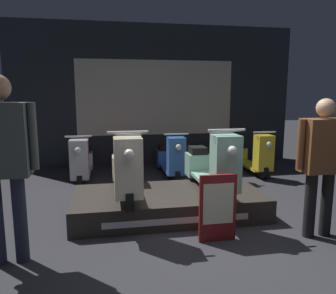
{
  "coord_description": "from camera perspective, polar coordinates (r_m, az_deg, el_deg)",
  "views": [
    {
      "loc": [
        -1.11,
        -3.35,
        1.66
      ],
      "look_at": [
        -0.13,
        1.99,
        0.76
      ],
      "focal_mm": 35.0,
      "sensor_mm": 36.0,
      "label": 1
    }
  ],
  "objects": [
    {
      "name": "scooter_backrow_0",
      "position": [
        6.5,
        -14.74,
        -2.55
      ],
      "size": [
        0.45,
        1.67,
        0.93
      ],
      "color": "black",
      "rests_on": "ground_plane"
    },
    {
      "name": "person_right_browsing",
      "position": [
        4.1,
        25.25,
        -1.43
      ],
      "size": [
        0.63,
        0.26,
        1.6
      ],
      "color": "black",
      "rests_on": "ground_plane"
    },
    {
      "name": "price_sign_board",
      "position": [
        3.77,
        8.65,
        -10.44
      ],
      "size": [
        0.43,
        0.04,
        0.77
      ],
      "color": "maroon",
      "rests_on": "ground_plane"
    },
    {
      "name": "person_left_browsing",
      "position": [
        3.45,
        -26.84,
        -0.84
      ],
      "size": [
        0.64,
        0.27,
        1.83
      ],
      "color": "#232838",
      "rests_on": "ground_plane"
    },
    {
      "name": "scooter_display_right",
      "position": [
        4.52,
        7.51,
        -3.47
      ],
      "size": [
        0.45,
        1.67,
        0.93
      ],
      "color": "black",
      "rests_on": "display_platform"
    },
    {
      "name": "scooter_backrow_4",
      "position": [
        7.12,
        14.27,
        -1.5
      ],
      "size": [
        0.45,
        1.67,
        0.93
      ],
      "color": "black",
      "rests_on": "ground_plane"
    },
    {
      "name": "scooter_display_left",
      "position": [
        4.31,
        -7.35,
        -4.09
      ],
      "size": [
        0.45,
        1.67,
        0.93
      ],
      "color": "black",
      "rests_on": "display_platform"
    },
    {
      "name": "scooter_backrow_3",
      "position": [
        6.81,
        7.63,
        -1.78
      ],
      "size": [
        0.45,
        1.67,
        0.93
      ],
      "color": "black",
      "rests_on": "ground_plane"
    },
    {
      "name": "scooter_backrow_2",
      "position": [
        6.6,
        0.45,
        -2.07
      ],
      "size": [
        0.45,
        1.67,
        0.93
      ],
      "color": "black",
      "rests_on": "ground_plane"
    },
    {
      "name": "shop_wall_back",
      "position": [
        7.67,
        -2.12,
        8.93
      ],
      "size": [
        6.54,
        0.09,
        3.2
      ],
      "color": "#23282D",
      "rests_on": "ground_plane"
    },
    {
      "name": "scooter_backrow_1",
      "position": [
        6.49,
        -7.09,
        -2.33
      ],
      "size": [
        0.45,
        1.67,
        0.93
      ],
      "color": "black",
      "rests_on": "ground_plane"
    },
    {
      "name": "ground_plane",
      "position": [
        3.9,
        7.46,
        -15.9
      ],
      "size": [
        30.0,
        30.0,
        0.0
      ],
      "primitive_type": "plane",
      "color": "#2D2D33"
    },
    {
      "name": "display_platform",
      "position": [
        4.59,
        0.08,
        -9.77
      ],
      "size": [
        2.57,
        1.22,
        0.31
      ],
      "color": "#2D2823",
      "rests_on": "ground_plane"
    }
  ]
}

